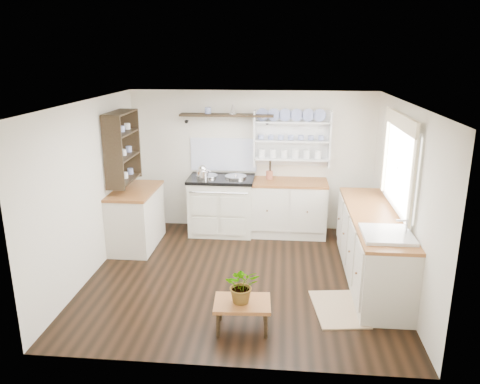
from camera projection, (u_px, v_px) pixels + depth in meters
The scene contains 19 objects.
floor at pixel (241, 276), 6.27m from camera, with size 4.00×3.80×0.01m, color black.
wall_back at pixel (252, 161), 7.76m from camera, with size 4.00×0.02×2.30m, color silver.
wall_right at pixel (403, 198), 5.77m from camera, with size 0.02×3.80×2.30m, color silver.
wall_left at pixel (90, 190), 6.12m from camera, with size 0.02×3.80×2.30m, color silver.
ceiling at pixel (242, 102), 5.62m from camera, with size 4.00×3.80×0.01m, color white.
window at pixel (399, 163), 5.79m from camera, with size 0.08×1.55×1.22m.
aga_cooker at pixel (222, 205), 7.68m from camera, with size 1.06×0.73×0.98m.
back_cabinets at pixel (287, 207), 7.61m from camera, with size 1.27×0.63×0.90m.
right_cabinets at pixel (372, 246), 6.09m from camera, with size 0.62×2.43×0.90m.
belfast_sink at pixel (386, 244), 5.27m from camera, with size 0.55×0.60×0.45m.
left_cabinets at pixel (136, 217), 7.15m from camera, with size 0.62×1.13×0.90m.
plate_rack at pixel (292, 138), 7.55m from camera, with size 1.20×0.22×0.90m.
high_shelf at pixel (227, 116), 7.46m from camera, with size 1.50×0.29×0.16m.
left_shelving at pixel (122, 147), 6.85m from camera, with size 0.28×0.80×1.05m, color black.
kettle at pixel (203, 173), 7.42m from camera, with size 0.19×0.19×0.23m, color silver, non-canonical shape.
utensil_crock at pixel (269, 175), 7.57m from camera, with size 0.11×0.11×0.13m, color #A1553B.
center_table at pixel (242, 305), 5.00m from camera, with size 0.63×0.46×0.33m.
potted_plant at pixel (242, 285), 4.93m from camera, with size 0.36×0.31×0.40m, color #3F7233.
floor_rug at pixel (338, 309), 5.45m from camera, with size 0.55×0.85×0.02m, color olive.
Camera 1 is at (0.51, -5.67, 2.87)m, focal length 35.00 mm.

